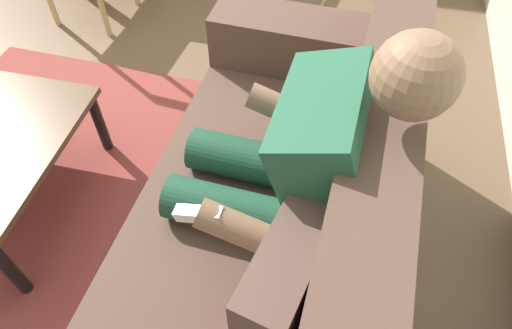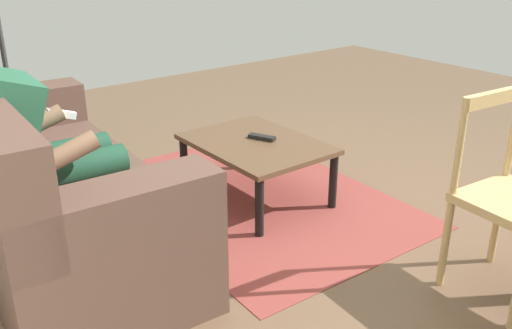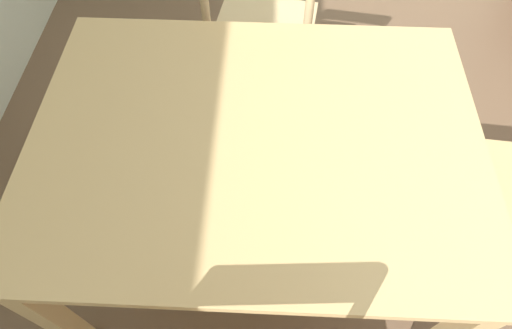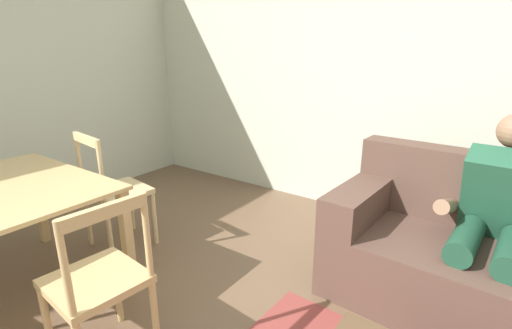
% 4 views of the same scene
% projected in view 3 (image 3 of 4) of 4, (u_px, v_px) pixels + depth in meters
% --- Properties ---
extents(dining_table, '(1.27, 0.96, 0.75)m').
position_uv_depth(dining_table, '(256.00, 157.00, 1.29)').
color(dining_table, tan).
rests_on(dining_table, ground_plane).
extents(dining_chair_near_wall, '(0.47, 0.47, 0.95)m').
position_uv_depth(dining_chair_near_wall, '(263.00, 35.00, 1.84)').
color(dining_chair_near_wall, '#D1B27F').
rests_on(dining_chair_near_wall, ground_plane).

